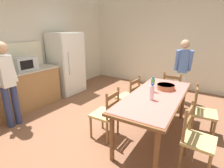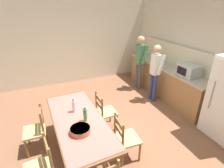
{
  "view_description": "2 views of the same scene",
  "coord_description": "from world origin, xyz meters",
  "px_view_note": "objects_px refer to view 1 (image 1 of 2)",
  "views": [
    {
      "loc": [
        -2.49,
        -1.66,
        1.86
      ],
      "look_at": [
        -0.03,
        -0.06,
        0.92
      ],
      "focal_mm": 28.0,
      "sensor_mm": 36.0,
      "label": 1
    },
    {
      "loc": [
        2.8,
        -1.23,
        2.65
      ],
      "look_at": [
        -0.18,
        0.05,
        1.13
      ],
      "focal_mm": 28.0,
      "sensor_mm": 36.0,
      "label": 2
    }
  ],
  "objects_px": {
    "chair_head_end": "(172,91)",
    "chair_side_near_left": "(196,139)",
    "bottle_off_centre": "(153,85)",
    "refrigerator": "(67,64)",
    "dining_table": "(156,99)",
    "chair_side_near_right": "(202,112)",
    "chair_side_far_left": "(106,114)",
    "microwave": "(24,63)",
    "bottle_near_centre": "(152,92)",
    "person_at_counter": "(7,81)",
    "chair_side_far_right": "(129,97)",
    "serving_bowl": "(166,87)",
    "person_by_table": "(182,68)"
  },
  "relations": [
    {
      "from": "microwave",
      "to": "chair_head_end",
      "type": "relative_size",
      "value": 0.55
    },
    {
      "from": "chair_side_near_right",
      "to": "person_by_table",
      "type": "bearing_deg",
      "value": 19.51
    },
    {
      "from": "chair_side_near_right",
      "to": "bottle_off_centre",
      "type": "bearing_deg",
      "value": 109.31
    },
    {
      "from": "chair_side_far_right",
      "to": "chair_side_near_right",
      "type": "bearing_deg",
      "value": 95.66
    },
    {
      "from": "bottle_near_centre",
      "to": "person_at_counter",
      "type": "bearing_deg",
      "value": 110.4
    },
    {
      "from": "bottle_off_centre",
      "to": "refrigerator",
      "type": "bearing_deg",
      "value": 76.79
    },
    {
      "from": "chair_side_far_left",
      "to": "person_by_table",
      "type": "distance_m",
      "value": 2.51
    },
    {
      "from": "refrigerator",
      "to": "chair_side_near_left",
      "type": "relative_size",
      "value": 1.93
    },
    {
      "from": "chair_side_far_right",
      "to": "refrigerator",
      "type": "bearing_deg",
      "value": -95.43
    },
    {
      "from": "chair_side_near_right",
      "to": "chair_side_near_left",
      "type": "bearing_deg",
      "value": 175.69
    },
    {
      "from": "person_by_table",
      "to": "chair_side_near_right",
      "type": "bearing_deg",
      "value": 8.12
    },
    {
      "from": "microwave",
      "to": "chair_side_far_left",
      "type": "bearing_deg",
      "value": -89.86
    },
    {
      "from": "dining_table",
      "to": "microwave",
      "type": "bearing_deg",
      "value": 99.47
    },
    {
      "from": "chair_side_near_right",
      "to": "dining_table",
      "type": "bearing_deg",
      "value": 118.57
    },
    {
      "from": "refrigerator",
      "to": "serving_bowl",
      "type": "xyz_separation_m",
      "value": [
        -0.41,
        -3.02,
        -0.04
      ]
    },
    {
      "from": "bottle_off_centre",
      "to": "chair_side_near_right",
      "type": "distance_m",
      "value": 1.01
    },
    {
      "from": "bottle_off_centre",
      "to": "person_at_counter",
      "type": "distance_m",
      "value": 2.69
    },
    {
      "from": "refrigerator",
      "to": "bottle_off_centre",
      "type": "distance_m",
      "value": 2.94
    },
    {
      "from": "bottle_near_centre",
      "to": "chair_head_end",
      "type": "bearing_deg",
      "value": 2.41
    },
    {
      "from": "bottle_near_centre",
      "to": "chair_side_near_left",
      "type": "bearing_deg",
      "value": -103.5
    },
    {
      "from": "refrigerator",
      "to": "bottle_off_centre",
      "type": "bearing_deg",
      "value": -103.21
    },
    {
      "from": "chair_side_near_left",
      "to": "chair_side_near_right",
      "type": "bearing_deg",
      "value": 4.41
    },
    {
      "from": "chair_side_far_left",
      "to": "chair_side_near_right",
      "type": "relative_size",
      "value": 1.0
    },
    {
      "from": "refrigerator",
      "to": "person_at_counter",
      "type": "xyz_separation_m",
      "value": [
        -1.95,
        -0.5,
        0.05
      ]
    },
    {
      "from": "chair_head_end",
      "to": "chair_side_near_left",
      "type": "bearing_deg",
      "value": 112.09
    },
    {
      "from": "chair_side_far_left",
      "to": "person_at_counter",
      "type": "distance_m",
      "value": 1.97
    },
    {
      "from": "chair_head_end",
      "to": "chair_side_near_right",
      "type": "relative_size",
      "value": 1.0
    },
    {
      "from": "bottle_near_centre",
      "to": "chair_side_far_left",
      "type": "height_order",
      "value": "bottle_near_centre"
    },
    {
      "from": "dining_table",
      "to": "chair_head_end",
      "type": "bearing_deg",
      "value": 2.42
    },
    {
      "from": "serving_bowl",
      "to": "person_at_counter",
      "type": "height_order",
      "value": "person_at_counter"
    },
    {
      "from": "chair_side_near_left",
      "to": "chair_side_far_left",
      "type": "bearing_deg",
      "value": 94.54
    },
    {
      "from": "bottle_near_centre",
      "to": "person_at_counter",
      "type": "height_order",
      "value": "person_at_counter"
    },
    {
      "from": "microwave",
      "to": "dining_table",
      "type": "distance_m",
      "value": 3.06
    },
    {
      "from": "microwave",
      "to": "bottle_near_centre",
      "type": "bearing_deg",
      "value": -85.4
    },
    {
      "from": "microwave",
      "to": "chair_side_near_right",
      "type": "xyz_separation_m",
      "value": [
        0.99,
        -3.68,
        -0.64
      ]
    },
    {
      "from": "refrigerator",
      "to": "chair_side_near_left",
      "type": "xyz_separation_m",
      "value": [
        -1.2,
        -3.7,
        -0.43
      ]
    },
    {
      "from": "chair_side_far_left",
      "to": "bottle_off_centre",
      "type": "bearing_deg",
      "value": 133.71
    },
    {
      "from": "chair_side_far_left",
      "to": "chair_head_end",
      "type": "xyz_separation_m",
      "value": [
        1.81,
        -0.64,
        0.0
      ]
    },
    {
      "from": "bottle_near_centre",
      "to": "chair_side_far_right",
      "type": "relative_size",
      "value": 0.3
    },
    {
      "from": "refrigerator",
      "to": "serving_bowl",
      "type": "bearing_deg",
      "value": -97.68
    },
    {
      "from": "refrigerator",
      "to": "dining_table",
      "type": "distance_m",
      "value": 3.07
    },
    {
      "from": "microwave",
      "to": "bottle_near_centre",
      "type": "relative_size",
      "value": 1.85
    },
    {
      "from": "dining_table",
      "to": "bottle_off_centre",
      "type": "relative_size",
      "value": 7.76
    },
    {
      "from": "refrigerator",
      "to": "dining_table",
      "type": "bearing_deg",
      "value": -104.53
    },
    {
      "from": "microwave",
      "to": "serving_bowl",
      "type": "height_order",
      "value": "microwave"
    },
    {
      "from": "chair_head_end",
      "to": "chair_side_near_left",
      "type": "relative_size",
      "value": 1.0
    },
    {
      "from": "microwave",
      "to": "bottle_near_centre",
      "type": "height_order",
      "value": "microwave"
    },
    {
      "from": "chair_side_far_left",
      "to": "person_at_counter",
      "type": "xyz_separation_m",
      "value": [
        -0.69,
        1.78,
        0.48
      ]
    },
    {
      "from": "serving_bowl",
      "to": "refrigerator",
      "type": "bearing_deg",
      "value": 82.32
    },
    {
      "from": "bottle_near_centre",
      "to": "refrigerator",
      "type": "bearing_deg",
      "value": 70.99
    }
  ]
}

